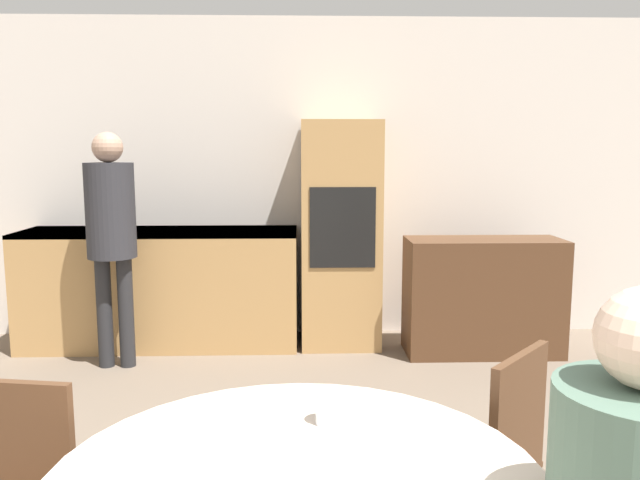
{
  "coord_description": "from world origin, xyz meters",
  "views": [
    {
      "loc": [
        -0.13,
        0.05,
        1.53
      ],
      "look_at": [
        -0.04,
        3.0,
        1.11
      ],
      "focal_mm": 35.0,
      "sensor_mm": 36.0,
      "label": 1
    }
  ],
  "objects_px": {
    "sideboard": "(483,296)",
    "chair_far_right": "(489,457)",
    "person_standing": "(111,224)",
    "cup": "(329,408)",
    "oven_unit": "(340,234)"
  },
  "relations": [
    {
      "from": "chair_far_right",
      "to": "cup",
      "type": "height_order",
      "value": "chair_far_right"
    },
    {
      "from": "person_standing",
      "to": "cup",
      "type": "xyz_separation_m",
      "value": [
        1.4,
        -2.66,
        -0.23
      ]
    },
    {
      "from": "person_standing",
      "to": "cup",
      "type": "distance_m",
      "value": 3.01
    },
    {
      "from": "sideboard",
      "to": "cup",
      "type": "distance_m",
      "value": 3.18
    },
    {
      "from": "sideboard",
      "to": "person_standing",
      "type": "distance_m",
      "value": 2.77
    },
    {
      "from": "cup",
      "to": "oven_unit",
      "type": "bearing_deg",
      "value": 85.9
    },
    {
      "from": "oven_unit",
      "to": "cup",
      "type": "bearing_deg",
      "value": -94.1
    },
    {
      "from": "oven_unit",
      "to": "cup",
      "type": "height_order",
      "value": "oven_unit"
    },
    {
      "from": "sideboard",
      "to": "oven_unit",
      "type": "bearing_deg",
      "value": 164.7
    },
    {
      "from": "cup",
      "to": "person_standing",
      "type": "bearing_deg",
      "value": 117.83
    },
    {
      "from": "chair_far_right",
      "to": "person_standing",
      "type": "relative_size",
      "value": 0.53
    },
    {
      "from": "sideboard",
      "to": "chair_far_right",
      "type": "bearing_deg",
      "value": -105.82
    },
    {
      "from": "oven_unit",
      "to": "chair_far_right",
      "type": "height_order",
      "value": "oven_unit"
    },
    {
      "from": "oven_unit",
      "to": "sideboard",
      "type": "xyz_separation_m",
      "value": [
        1.07,
        -0.29,
        -0.44
      ]
    },
    {
      "from": "sideboard",
      "to": "chair_far_right",
      "type": "relative_size",
      "value": 1.32
    }
  ]
}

